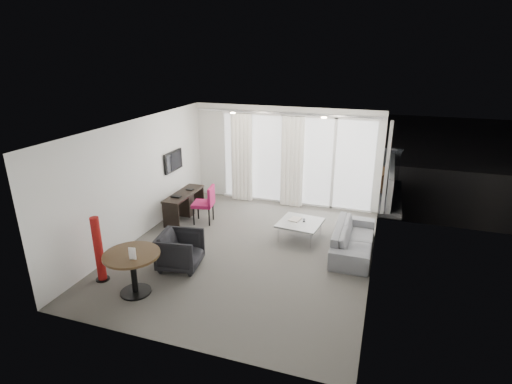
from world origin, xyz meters
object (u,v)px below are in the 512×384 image
(red_lamp, at_px, (99,249))
(coffee_table, at_px, (300,230))
(tub_armchair, at_px, (180,250))
(sofa, at_px, (353,239))
(desk, at_px, (185,206))
(desk_chair, at_px, (203,204))
(round_table, at_px, (134,273))
(rattan_chair_b, at_px, (373,180))
(rattan_chair_a, at_px, (339,177))

(red_lamp, xyz_separation_m, coffee_table, (3.04, 2.80, -0.42))
(tub_armchair, bearing_deg, sofa, -69.67)
(desk, relative_size, red_lamp, 1.14)
(desk, height_order, desk_chair, desk_chair)
(desk, height_order, round_table, round_table)
(sofa, height_order, rattan_chair_b, rattan_chair_b)
(tub_armchair, bearing_deg, rattan_chair_b, -39.00)
(rattan_chair_b, bearing_deg, sofa, -67.97)
(coffee_table, height_order, rattan_chair_b, rattan_chair_b)
(sofa, bearing_deg, rattan_chair_b, -2.48)
(round_table, distance_m, red_lamp, 0.86)
(desk, height_order, rattan_chair_b, rattan_chair_b)
(round_table, relative_size, coffee_table, 1.07)
(round_table, xyz_separation_m, red_lamp, (-0.82, 0.16, 0.24))
(desk_chair, bearing_deg, rattan_chair_a, 39.58)
(rattan_chair_a, bearing_deg, sofa, -102.38)
(desk, relative_size, coffee_table, 1.59)
(round_table, relative_size, rattan_chair_a, 1.05)
(rattan_chair_b, bearing_deg, coffee_table, -86.06)
(desk, height_order, coffee_table, desk)
(red_lamp, height_order, sofa, red_lamp)
(round_table, height_order, rattan_chair_a, rattan_chair_a)
(red_lamp, height_order, coffee_table, red_lamp)
(round_table, xyz_separation_m, tub_armchair, (0.33, 1.03, -0.03))
(desk, distance_m, red_lamp, 3.02)
(tub_armchair, relative_size, rattan_chair_a, 0.86)
(rattan_chair_a, bearing_deg, desk, -160.36)
(coffee_table, bearing_deg, desk_chair, 176.99)
(rattan_chair_a, xyz_separation_m, rattan_chair_b, (0.94, 0.14, -0.05))
(sofa, bearing_deg, red_lamp, 121.26)
(coffee_table, xyz_separation_m, rattan_chair_b, (1.34, 3.58, 0.20))
(desk_chair, xyz_separation_m, red_lamp, (-0.63, -2.93, 0.15))
(rattan_chair_b, bearing_deg, red_lamp, -99.99)
(coffee_table, relative_size, sofa, 0.46)
(sofa, relative_size, rattan_chair_b, 2.45)
(desk_chair, bearing_deg, coffee_table, -13.10)
(tub_armchair, xyz_separation_m, coffee_table, (1.90, 1.94, -0.15))
(tub_armchair, relative_size, coffee_table, 0.88)
(tub_armchair, xyz_separation_m, sofa, (3.07, 1.70, -0.07))
(coffee_table, bearing_deg, rattan_chair_b, 69.44)
(desk, bearing_deg, red_lamp, -91.61)
(desk_chair, xyz_separation_m, coffee_table, (2.40, -0.13, -0.26))
(red_lamp, bearing_deg, sofa, 31.26)
(red_lamp, distance_m, tub_armchair, 1.46)
(rattan_chair_a, bearing_deg, coffee_table, -120.95)
(red_lamp, xyz_separation_m, sofa, (4.22, 2.56, -0.33))
(round_table, bearing_deg, desk_chair, 93.35)
(desk, xyz_separation_m, red_lamp, (-0.08, -3.01, 0.29))
(desk, xyz_separation_m, sofa, (4.13, -0.45, -0.05))
(desk, xyz_separation_m, tub_armchair, (1.06, -2.14, 0.02))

